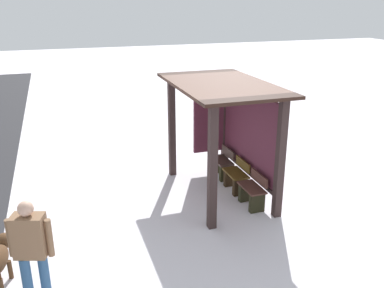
% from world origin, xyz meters
% --- Properties ---
extents(ground_plane, '(60.00, 60.00, 0.00)m').
position_xyz_m(ground_plane, '(0.00, 0.00, 0.00)').
color(ground_plane, silver).
extents(bus_shelter, '(3.19, 1.92, 2.50)m').
position_xyz_m(bus_shelter, '(-0.13, 0.26, 1.73)').
color(bus_shelter, '#332523').
rests_on(bus_shelter, ground).
extents(bench_left_inside, '(0.71, 0.35, 0.72)m').
position_xyz_m(bench_left_inside, '(-0.81, 0.42, 0.31)').
color(bench_left_inside, '#44322B').
rests_on(bench_left_inside, ground).
extents(bench_center_inside, '(0.71, 0.38, 0.72)m').
position_xyz_m(bench_center_inside, '(0.00, 0.42, 0.30)').
color(bench_center_inside, '#573F16').
rests_on(bench_center_inside, ground).
extents(bench_right_inside, '(0.71, 0.36, 0.72)m').
position_xyz_m(bench_right_inside, '(0.81, 0.42, 0.30)').
color(bench_right_inside, '#533129').
rests_on(bench_right_inside, ground).
extents(person_walking, '(0.39, 0.62, 1.61)m').
position_xyz_m(person_walking, '(2.45, -3.80, 0.94)').
color(person_walking, '#846144').
rests_on(person_walking, ground).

